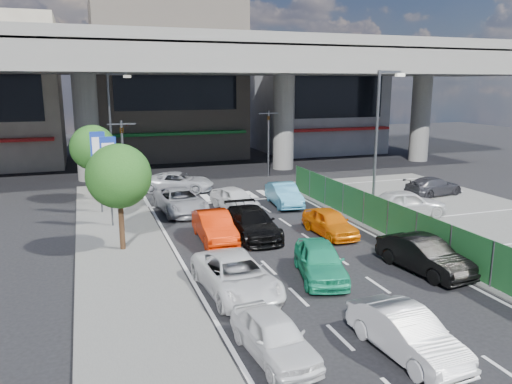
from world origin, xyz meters
name	(u,v)px	position (x,y,z in m)	size (l,w,h in m)	color
ground	(304,263)	(0.00, 0.00, 0.00)	(120.00, 120.00, 0.00)	black
parking_lot	(480,225)	(11.00, 2.00, 0.03)	(12.00, 28.00, 0.06)	#5A5A58
sidewalk_left	(123,250)	(-7.00, 4.00, 0.06)	(4.00, 30.00, 0.12)	#5A5A58
fence_run	(400,224)	(5.30, 1.00, 0.90)	(0.16, 22.00, 1.80)	#1E5828
expressway	(190,64)	(0.00, 22.00, 8.76)	(64.00, 14.00, 10.75)	slate
building_center	(168,81)	(0.00, 32.97, 7.49)	(14.00, 10.90, 15.00)	gray
building_east	(317,95)	(16.00, 31.97, 5.99)	(12.00, 10.90, 12.00)	gray
traffic_light_left	(122,142)	(-6.20, 12.00, 3.94)	(1.60, 1.24, 5.20)	#595B60
traffic_light_right	(268,127)	(5.50, 19.00, 3.94)	(1.60, 1.24, 5.20)	#595B60
street_lamp_right	(379,130)	(7.17, 6.00, 4.77)	(1.65, 0.22, 8.00)	#595B60
street_lamp_left	(113,121)	(-6.33, 18.00, 4.77)	(1.65, 0.22, 8.00)	#595B60
signboard_near	(109,169)	(-7.20, 7.99, 3.06)	(0.80, 0.14, 4.70)	#595B60
signboard_far	(99,161)	(-7.60, 10.99, 3.06)	(0.80, 0.14, 4.70)	#595B60
tree_near	(119,176)	(-7.00, 4.00, 3.39)	(2.80, 2.80, 4.80)	#382314
tree_far	(93,148)	(-7.80, 14.50, 3.39)	(2.80, 2.80, 4.80)	#382314
van_white_back_left	(274,336)	(-3.81, -6.32, 0.61)	(1.44, 3.58, 1.22)	white
hatch_white_back_mid	(407,333)	(-0.36, -7.44, 0.64)	(1.36, 3.90, 1.28)	white
sedan_white_mid_left	(236,276)	(-3.57, -1.98, 0.67)	(2.21, 4.79, 1.33)	white
taxi_teal_mid	(320,261)	(-0.10, -1.64, 0.69)	(1.63, 4.05, 1.38)	#22AE7D
hatch_black_mid_right	(424,255)	(4.04, -2.43, 0.69)	(1.46, 4.19, 1.38)	black
taxi_orange_left	(214,227)	(-2.77, 4.17, 0.69)	(1.46, 4.19, 1.38)	red
sedan_black_mid	(252,223)	(-0.87, 4.17, 0.69)	(1.93, 4.76, 1.38)	black
taxi_orange_right	(330,222)	(2.80, 3.17, 0.64)	(1.52, 3.78, 1.29)	orange
wagon_silver_front_left	(180,201)	(-3.30, 9.90, 0.69)	(2.29, 4.97, 1.38)	#A2A3AA
sedan_white_front_mid	(235,199)	(-0.17, 9.46, 0.67)	(1.59, 3.95, 1.35)	white
kei_truck_front_right	(284,194)	(2.99, 9.57, 0.68)	(1.43, 4.10, 1.35)	#479FC8
crossing_wagon_silver	(179,182)	(-2.34, 15.62, 0.67)	(2.21, 4.79, 1.33)	#B8BAC1
parked_sedan_white	(406,203)	(8.37, 4.81, 0.81)	(1.77, 4.39, 1.49)	silver
parked_sedan_dgrey	(434,186)	(13.26, 8.66, 0.67)	(1.71, 4.20, 1.22)	#333338
traffic_cone	(407,217)	(7.53, 3.49, 0.43)	(0.38, 0.38, 0.73)	#D5500B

